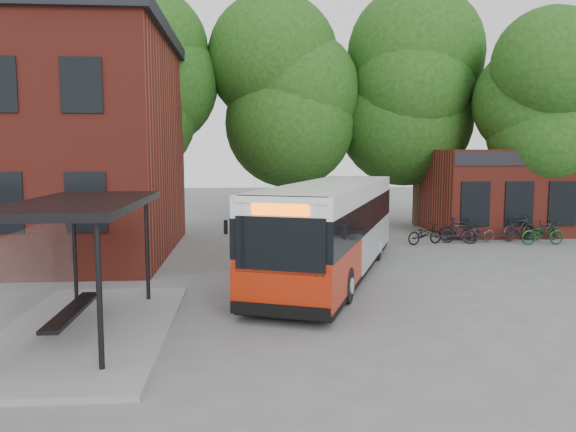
{
  "coord_description": "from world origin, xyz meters",
  "views": [
    {
      "loc": [
        -1.08,
        -12.94,
        3.84
      ],
      "look_at": [
        0.15,
        3.42,
        2.0
      ],
      "focal_mm": 35.0,
      "sensor_mm": 36.0,
      "label": 1
    }
  ],
  "objects": [
    {
      "name": "ground",
      "position": [
        0.0,
        0.0,
        0.0
      ],
      "size": [
        100.0,
        100.0,
        0.0
      ],
      "primitive_type": "plane",
      "color": "#5D5D5F"
    },
    {
      "name": "shop_row",
      "position": [
        15.0,
        14.0,
        2.0
      ],
      "size": [
        14.0,
        6.2,
        4.0
      ],
      "primitive_type": null,
      "color": "maroon",
      "rests_on": "ground"
    },
    {
      "name": "bus_shelter",
      "position": [
        -4.5,
        -1.0,
        1.45
      ],
      "size": [
        3.6,
        7.0,
        2.9
      ],
      "primitive_type": null,
      "color": "black",
      "rests_on": "ground"
    },
    {
      "name": "bike_rail",
      "position": [
        9.28,
        10.0,
        0.19
      ],
      "size": [
        5.2,
        0.1,
        0.38
      ],
      "primitive_type": null,
      "color": "black",
      "rests_on": "ground"
    },
    {
      "name": "tree_0",
      "position": [
        -6.0,
        16.0,
        5.5
      ],
      "size": [
        7.92,
        7.92,
        11.0
      ],
      "primitive_type": null,
      "color": "#194111",
      "rests_on": "ground"
    },
    {
      "name": "tree_1",
      "position": [
        1.0,
        17.0,
        5.2
      ],
      "size": [
        7.92,
        7.92,
        10.4
      ],
      "primitive_type": null,
      "color": "#194111",
      "rests_on": "ground"
    },
    {
      "name": "tree_2",
      "position": [
        8.0,
        16.0,
        5.5
      ],
      "size": [
        7.92,
        7.92,
        11.0
      ],
      "primitive_type": null,
      "color": "#194111",
      "rests_on": "ground"
    },
    {
      "name": "tree_3",
      "position": [
        13.0,
        12.0,
        4.64
      ],
      "size": [
        7.04,
        7.04,
        9.28
      ],
      "primitive_type": null,
      "color": "#194111",
      "rests_on": "ground"
    },
    {
      "name": "city_bus",
      "position": [
        1.62,
        4.43,
        1.45
      ],
      "size": [
        6.29,
        11.57,
        2.91
      ],
      "primitive_type": null,
      "rotation": [
        0.0,
        0.0,
        -0.36
      ],
      "color": "#A7210A",
      "rests_on": "ground"
    },
    {
      "name": "bicycle_0",
      "position": [
        6.45,
        10.04,
        0.44
      ],
      "size": [
        1.78,
        1.1,
        0.88
      ],
      "primitive_type": "imported",
      "rotation": [
        0.0,
        0.0,
        1.9
      ],
      "color": "black",
      "rests_on": "ground"
    },
    {
      "name": "bicycle_1",
      "position": [
        7.97,
        10.12,
        0.47
      ],
      "size": [
        1.63,
        0.99,
        0.95
      ],
      "primitive_type": "imported",
      "rotation": [
        0.0,
        0.0,
        1.2
      ],
      "color": "black",
      "rests_on": "ground"
    },
    {
      "name": "bicycle_3",
      "position": [
        8.22,
        10.76,
        0.52
      ],
      "size": [
        1.8,
        0.94,
        1.04
      ],
      "primitive_type": "imported",
      "rotation": [
        0.0,
        0.0,
        1.29
      ],
      "color": "black",
      "rests_on": "ground"
    },
    {
      "name": "bicycle_4",
      "position": [
        8.91,
        10.35,
        0.41
      ],
      "size": [
        1.64,
        0.81,
        0.83
      ],
      "primitive_type": "imported",
      "rotation": [
        0.0,
        0.0,
        1.75
      ],
      "color": "#443C38",
      "rests_on": "ground"
    },
    {
      "name": "bicycle_5",
      "position": [
        10.91,
        10.67,
        0.56
      ],
      "size": [
        1.92,
        1.14,
        1.11
      ],
      "primitive_type": "imported",
      "rotation": [
        0.0,
        0.0,
        1.93
      ],
      "color": "black",
      "rests_on": "ground"
    },
    {
      "name": "bicycle_6",
      "position": [
        11.34,
        9.52,
        0.5
      ],
      "size": [
        1.92,
        0.75,
        0.99
      ],
      "primitive_type": "imported",
      "rotation": [
        0.0,
        0.0,
        1.62
      ],
      "color": "#0C4519",
      "rests_on": "ground"
    },
    {
      "name": "bicycle_7",
      "position": [
        12.08,
        10.65,
        0.45
      ],
      "size": [
        1.53,
        0.61,
        0.9
      ],
      "primitive_type": "imported",
      "rotation": [
        0.0,
        0.0,
        1.7
      ],
      "color": "black",
      "rests_on": "ground"
    }
  ]
}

